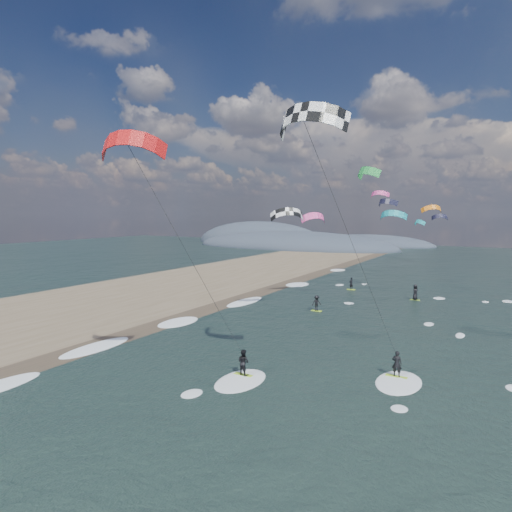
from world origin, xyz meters
The scene contains 9 objects.
ground centered at (0.00, 0.00, 0.00)m, with size 260.00×260.00×0.00m, color black.
sand_strip centered at (-24.00, 10.00, 0.00)m, with size 26.00×240.00×0.00m, color brown.
wet_sand_strip centered at (-12.00, 10.00, 0.00)m, with size 3.00×240.00×0.00m, color #382D23.
coastal_hills centered at (-44.84, 107.86, 0.00)m, with size 80.00×41.00×15.00m.
kitesurfer_near_a centered at (6.33, 6.50, 12.19)m, with size 7.71×8.54×16.24m.
kitesurfer_near_b centered at (-1.26, 2.61, 9.68)m, with size 7.03×8.65×14.99m.
far_kitesurfers centered at (1.30, 32.56, 0.87)m, with size 9.74×14.99×1.86m.
bg_kite_field centered at (-0.22, 50.25, 11.27)m, with size 12.96×63.77×7.41m.
shoreline_surf centered at (-10.80, 14.75, 0.00)m, with size 2.40×79.40×0.11m.
Camera 1 is at (14.80, -15.20, 10.14)m, focal length 30.00 mm.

